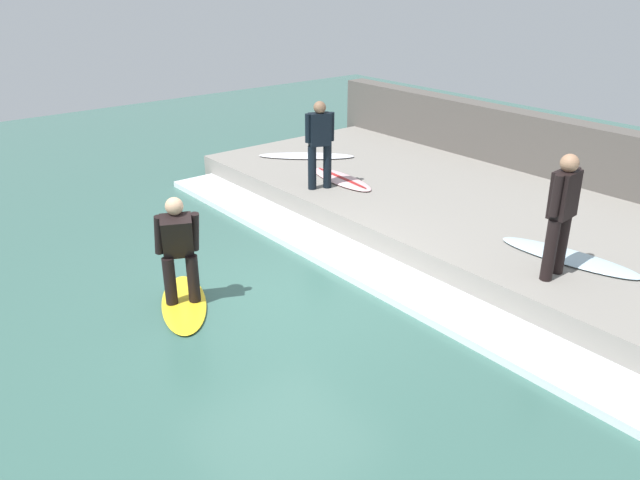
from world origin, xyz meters
The scene contains 11 objects.
ground_plane centered at (0.00, 0.00, 0.00)m, with size 28.00×28.00×0.00m, color #386056.
concrete_ledge centered at (4.17, 0.00, 0.22)m, with size 4.40×11.21×0.44m, color gray.
back_wall centered at (6.62, 0.00, 0.79)m, with size 0.50×11.77×1.57m, color #544F49.
wave_foam_crest centered at (1.52, 0.00, 0.06)m, with size 0.90×10.65×0.11m, color silver.
surfboard_riding centered at (-1.13, 0.68, 0.03)m, with size 1.26×1.76×0.06m.
surfer_riding centered at (-1.13, 0.68, 0.89)m, with size 0.54×0.56×1.50m.
surfer_waiting_near centered at (2.58, 2.33, 1.35)m, with size 0.51×0.35×1.61m.
surfboard_waiting_near centered at (3.19, 2.41, 0.47)m, with size 0.67×1.75×0.07m.
surfer_waiting_far centered at (2.73, -2.41, 1.39)m, with size 0.56×0.27×1.68m.
surfboard_waiting_far centered at (3.39, -2.26, 0.47)m, with size 0.85×2.06×0.06m.
surfboard_spare centered at (3.65, 4.12, 0.47)m, with size 1.89×1.74×0.06m.
Camera 1 is at (-4.34, -6.25, 4.23)m, focal length 35.00 mm.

